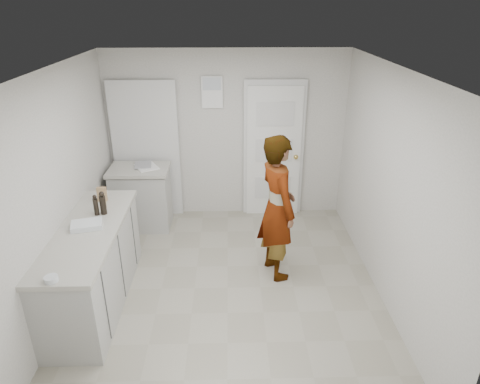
{
  "coord_description": "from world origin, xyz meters",
  "views": [
    {
      "loc": [
        0.04,
        -4.12,
        3.11
      ],
      "look_at": [
        0.16,
        0.4,
        1.06
      ],
      "focal_mm": 32.0,
      "sensor_mm": 36.0,
      "label": 1
    }
  ],
  "objects_px": {
    "cake_mix_box": "(102,194)",
    "baking_dish": "(87,225)",
    "oil_cruet_a": "(103,203)",
    "spice_jar": "(105,205)",
    "oil_cruet_b": "(96,205)",
    "egg_bowl": "(51,279)",
    "person": "(277,208)"
  },
  "relations": [
    {
      "from": "cake_mix_box",
      "to": "baking_dish",
      "type": "relative_size",
      "value": 0.49
    },
    {
      "from": "cake_mix_box",
      "to": "oil_cruet_a",
      "type": "bearing_deg",
      "value": -74.11
    },
    {
      "from": "cake_mix_box",
      "to": "oil_cruet_a",
      "type": "relative_size",
      "value": 0.64
    },
    {
      "from": "spice_jar",
      "to": "baking_dish",
      "type": "distance_m",
      "value": 0.47
    },
    {
      "from": "oil_cruet_b",
      "to": "egg_bowl",
      "type": "bearing_deg",
      "value": -92.11
    },
    {
      "from": "person",
      "to": "cake_mix_box",
      "type": "xyz_separation_m",
      "value": [
        -2.06,
        0.16,
        0.13
      ]
    },
    {
      "from": "person",
      "to": "baking_dish",
      "type": "height_order",
      "value": "person"
    },
    {
      "from": "cake_mix_box",
      "to": "person",
      "type": "bearing_deg",
      "value": -5.76
    },
    {
      "from": "egg_bowl",
      "to": "oil_cruet_b",
      "type": "bearing_deg",
      "value": 87.89
    },
    {
      "from": "person",
      "to": "egg_bowl",
      "type": "bearing_deg",
      "value": 105.76
    },
    {
      "from": "person",
      "to": "cake_mix_box",
      "type": "relative_size",
      "value": 10.19
    },
    {
      "from": "spice_jar",
      "to": "oil_cruet_a",
      "type": "bearing_deg",
      "value": -77.64
    },
    {
      "from": "oil_cruet_a",
      "to": "egg_bowl",
      "type": "height_order",
      "value": "oil_cruet_a"
    },
    {
      "from": "cake_mix_box",
      "to": "egg_bowl",
      "type": "xyz_separation_m",
      "value": [
        -0.01,
        -1.58,
        -0.06
      ]
    },
    {
      "from": "cake_mix_box",
      "to": "oil_cruet_a",
      "type": "height_order",
      "value": "oil_cruet_a"
    },
    {
      "from": "spice_jar",
      "to": "baking_dish",
      "type": "height_order",
      "value": "spice_jar"
    },
    {
      "from": "egg_bowl",
      "to": "cake_mix_box",
      "type": "bearing_deg",
      "value": 89.51
    },
    {
      "from": "oil_cruet_b",
      "to": "baking_dish",
      "type": "xyz_separation_m",
      "value": [
        -0.03,
        -0.29,
        -0.09
      ]
    },
    {
      "from": "baking_dish",
      "to": "spice_jar",
      "type": "bearing_deg",
      "value": 82.01
    },
    {
      "from": "oil_cruet_a",
      "to": "egg_bowl",
      "type": "distance_m",
      "value": 1.25
    },
    {
      "from": "cake_mix_box",
      "to": "oil_cruet_a",
      "type": "xyz_separation_m",
      "value": [
        0.1,
        -0.34,
        0.04
      ]
    },
    {
      "from": "person",
      "to": "egg_bowl",
      "type": "relative_size",
      "value": 15.09
    },
    {
      "from": "spice_jar",
      "to": "egg_bowl",
      "type": "distance_m",
      "value": 1.4
    },
    {
      "from": "oil_cruet_b",
      "to": "egg_bowl",
      "type": "relative_size",
      "value": 2.07
    },
    {
      "from": "oil_cruet_a",
      "to": "baking_dish",
      "type": "xyz_separation_m",
      "value": [
        -0.1,
        -0.31,
        -0.1
      ]
    },
    {
      "from": "oil_cruet_b",
      "to": "person",
      "type": "bearing_deg",
      "value": 5.62
    },
    {
      "from": "oil_cruet_a",
      "to": "baking_dish",
      "type": "relative_size",
      "value": 0.77
    },
    {
      "from": "person",
      "to": "cake_mix_box",
      "type": "bearing_deg",
      "value": 66.91
    },
    {
      "from": "cake_mix_box",
      "to": "oil_cruet_b",
      "type": "bearing_deg",
      "value": -86.32
    },
    {
      "from": "egg_bowl",
      "to": "baking_dish",
      "type": "bearing_deg",
      "value": 88.89
    },
    {
      "from": "cake_mix_box",
      "to": "baking_dish",
      "type": "bearing_deg",
      "value": -90.96
    },
    {
      "from": "person",
      "to": "oil_cruet_a",
      "type": "relative_size",
      "value": 6.53
    }
  ]
}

